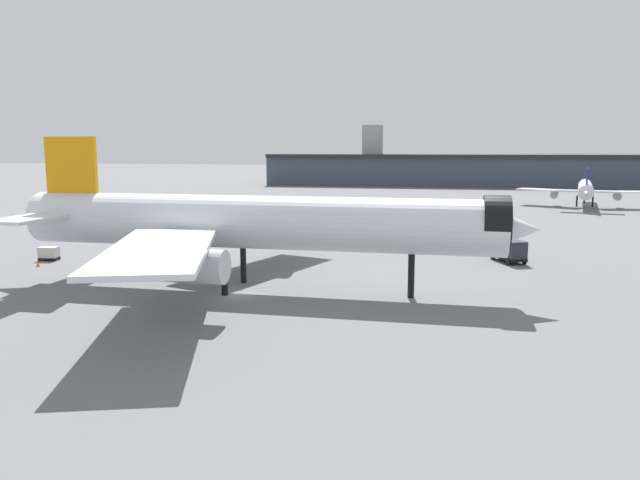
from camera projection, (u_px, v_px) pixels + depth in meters
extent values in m
plane|color=slate|center=(238.00, 295.00, 61.68)|extent=(900.00, 900.00, 0.00)
cylinder|color=silver|center=(256.00, 222.00, 63.06)|extent=(50.59, 5.94, 5.56)
cone|color=silver|center=(508.00, 229.00, 57.88)|extent=(6.16, 5.50, 5.45)
cone|color=silver|center=(42.00, 216.00, 68.23)|extent=(7.27, 5.34, 5.28)
cylinder|color=black|center=(496.00, 224.00, 58.04)|extent=(2.54, 5.63, 5.62)
cube|color=silver|center=(261.00, 214.00, 77.65)|extent=(14.58, 24.13, 0.44)
cylinder|color=#B7BAC1|center=(264.00, 231.00, 75.04)|extent=(7.10, 3.11, 3.06)
cube|color=silver|center=(159.00, 250.00, 50.27)|extent=(14.87, 24.14, 0.44)
cylinder|color=#B7BAC1|center=(187.00, 266.00, 52.94)|extent=(7.10, 3.11, 3.06)
cube|color=orange|center=(72.00, 177.00, 66.73)|extent=(6.07, 0.60, 8.90)
cube|color=silver|center=(96.00, 207.00, 73.27)|extent=(4.62, 9.13, 0.33)
cube|color=silver|center=(30.00, 218.00, 61.78)|extent=(4.62, 9.13, 0.33)
cylinder|color=black|center=(411.00, 276.00, 60.50)|extent=(0.67, 0.67, 4.45)
cylinder|color=black|center=(243.00, 263.00, 67.16)|extent=(0.67, 0.67, 4.45)
cylinder|color=black|center=(224.00, 274.00, 61.51)|extent=(0.67, 0.67, 4.45)
cylinder|color=silver|center=(585.00, 188.00, 153.88)|extent=(9.42, 32.42, 3.52)
cone|color=silver|center=(585.00, 185.00, 168.58)|extent=(4.10, 4.44, 3.45)
cone|color=silver|center=(586.00, 193.00, 139.18)|extent=(4.13, 5.11, 3.34)
cylinder|color=black|center=(585.00, 184.00, 167.90)|extent=(3.78, 2.21, 3.55)
cube|color=silver|center=(547.00, 190.00, 155.17)|extent=(15.25, 11.51, 0.28)
cylinder|color=#B7BAC1|center=(554.00, 194.00, 155.37)|extent=(2.74, 4.81, 1.93)
cube|color=silver|center=(626.00, 192.00, 148.18)|extent=(15.09, 6.99, 0.28)
cylinder|color=#B7BAC1|center=(617.00, 196.00, 149.74)|extent=(2.74, 4.81, 1.93)
cube|color=navy|center=(587.00, 180.00, 141.10)|extent=(1.06, 3.88, 5.63)
cube|color=silver|center=(569.00, 190.00, 142.35)|extent=(6.26, 3.93, 0.21)
cube|color=silver|center=(604.00, 191.00, 139.42)|extent=(6.26, 3.93, 0.21)
cylinder|color=black|center=(584.00, 198.00, 163.77)|extent=(0.42, 0.42, 2.81)
cylinder|color=black|center=(577.00, 201.00, 153.60)|extent=(0.42, 0.42, 2.81)
cylinder|color=black|center=(593.00, 202.00, 152.18)|extent=(0.42, 0.42, 2.81)
cube|color=#3D4756|center=(513.00, 172.00, 231.87)|extent=(190.61, 28.21, 11.09)
cube|color=#232628|center=(514.00, 156.00, 230.94)|extent=(190.67, 30.51, 1.20)
cylinder|color=#939399|center=(372.00, 155.00, 241.02)|extent=(8.29, 8.29, 23.66)
cube|color=black|center=(508.00, 257.00, 79.59)|extent=(4.50, 5.95, 0.35)
cube|color=#232833|center=(502.00, 248.00, 81.02)|extent=(3.04, 2.99, 1.60)
cube|color=#1E2D38|center=(498.00, 244.00, 81.92)|extent=(1.77, 0.93, 0.80)
cube|color=#232833|center=(513.00, 249.00, 78.44)|extent=(3.52, 3.98, 2.20)
cylinder|color=black|center=(493.00, 256.00, 81.19)|extent=(0.65, 0.93, 0.90)
cylinder|color=black|center=(508.00, 256.00, 81.73)|extent=(0.65, 0.93, 0.90)
cylinder|color=black|center=(508.00, 262.00, 77.49)|extent=(0.65, 0.93, 0.90)
cylinder|color=black|center=(524.00, 261.00, 78.04)|extent=(0.65, 0.93, 0.90)
cube|color=black|center=(49.00, 258.00, 80.74)|extent=(2.61, 1.86, 0.20)
cube|color=beige|center=(49.00, 252.00, 80.62)|extent=(2.61, 1.86, 1.40)
sphere|color=black|center=(39.00, 260.00, 80.07)|extent=(0.44, 0.44, 0.44)
sphere|color=black|center=(45.00, 258.00, 81.55)|extent=(0.44, 0.44, 0.44)
sphere|color=black|center=(53.00, 260.00, 79.96)|extent=(0.44, 0.44, 0.44)
sphere|color=black|center=(59.00, 258.00, 81.44)|extent=(0.44, 0.44, 0.44)
cone|color=#F2600C|center=(38.00, 264.00, 76.41)|extent=(0.51, 0.51, 0.64)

